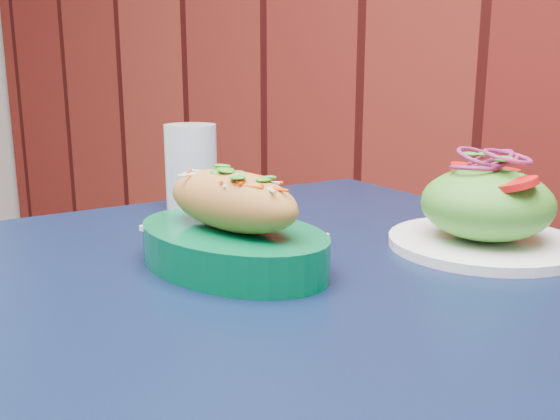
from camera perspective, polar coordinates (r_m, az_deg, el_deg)
The scene contains 4 objects.
cafe_table at distance 0.75m, azimuth 1.11°, elevation -11.35°, with size 1.04×1.04×0.75m.
banh_mi_basket at distance 0.70m, azimuth -4.42°, elevation -1.72°, with size 0.27×0.20×0.12m.
salad_plate at distance 0.81m, azimuth 18.35°, elevation -0.02°, with size 0.23×0.23×0.12m.
water_glass at distance 0.99m, azimuth -8.12°, elevation 3.96°, with size 0.08×0.08×0.13m, color silver.
Camera 1 is at (0.61, 1.15, 0.97)m, focal length 40.00 mm.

